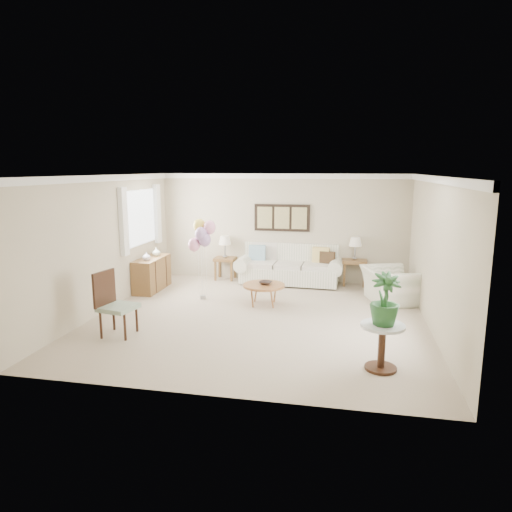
# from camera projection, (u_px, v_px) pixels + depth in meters

# --- Properties ---
(ground_plane) EXTENTS (6.00, 6.00, 0.00)m
(ground_plane) POSITION_uv_depth(u_px,v_px,m) (259.00, 318.00, 8.43)
(ground_plane) COLOR #B5A18E
(room_shell) EXTENTS (6.04, 6.04, 2.60)m
(room_shell) POSITION_uv_depth(u_px,v_px,m) (254.00, 230.00, 8.23)
(room_shell) COLOR #C4B699
(room_shell) RESTS_ON ground
(wall_art_triptych) EXTENTS (1.35, 0.06, 0.65)m
(wall_art_triptych) POSITION_uv_depth(u_px,v_px,m) (282.00, 218.00, 10.99)
(wall_art_triptych) COLOR black
(wall_art_triptych) RESTS_ON ground
(sofa) EXTENTS (2.56, 1.03, 0.93)m
(sofa) POSITION_uv_depth(u_px,v_px,m) (290.00, 268.00, 10.95)
(sofa) COLOR white
(sofa) RESTS_ON ground
(end_table_left) EXTENTS (0.51, 0.46, 0.55)m
(end_table_left) POSITION_uv_depth(u_px,v_px,m) (225.00, 261.00, 11.30)
(end_table_left) COLOR brown
(end_table_left) RESTS_ON ground
(end_table_right) EXTENTS (0.56, 0.51, 0.62)m
(end_table_right) POSITION_uv_depth(u_px,v_px,m) (354.00, 263.00, 10.75)
(end_table_right) COLOR brown
(end_table_right) RESTS_ON ground
(lamp_left) EXTENTS (0.31, 0.31, 0.54)m
(lamp_left) POSITION_uv_depth(u_px,v_px,m) (225.00, 241.00, 11.21)
(lamp_left) COLOR gray
(lamp_left) RESTS_ON end_table_left
(lamp_right) EXTENTS (0.30, 0.30, 0.53)m
(lamp_right) POSITION_uv_depth(u_px,v_px,m) (355.00, 242.00, 10.66)
(lamp_right) COLOR gray
(lamp_right) RESTS_ON end_table_right
(coffee_table) EXTENTS (0.85, 0.85, 0.43)m
(coffee_table) POSITION_uv_depth(u_px,v_px,m) (264.00, 286.00, 9.17)
(coffee_table) COLOR #A46041
(coffee_table) RESTS_ON ground
(decor_bowl) EXTENTS (0.32, 0.32, 0.06)m
(decor_bowl) POSITION_uv_depth(u_px,v_px,m) (266.00, 283.00, 9.16)
(decor_bowl) COLOR black
(decor_bowl) RESTS_ON coffee_table
(armchair) EXTENTS (1.22, 1.31, 0.70)m
(armchair) POSITION_uv_depth(u_px,v_px,m) (389.00, 285.00, 9.39)
(armchair) COLOR white
(armchair) RESTS_ON ground
(side_table) EXTENTS (0.60, 0.60, 0.65)m
(side_table) POSITION_uv_depth(u_px,v_px,m) (382.00, 336.00, 6.19)
(side_table) COLOR silver
(side_table) RESTS_ON ground
(potted_plant) EXTENTS (0.48, 0.48, 0.71)m
(potted_plant) POSITION_uv_depth(u_px,v_px,m) (385.00, 299.00, 6.08)
(potted_plant) COLOR #24512A
(potted_plant) RESTS_ON side_table
(accent_chair) EXTENTS (0.62, 0.62, 1.08)m
(accent_chair) POSITION_uv_depth(u_px,v_px,m) (114.00, 302.00, 7.49)
(accent_chair) COLOR #8BA188
(accent_chair) RESTS_ON ground
(credenza) EXTENTS (0.46, 1.20, 0.74)m
(credenza) POSITION_uv_depth(u_px,v_px,m) (152.00, 274.00, 10.33)
(credenza) COLOR brown
(credenza) RESTS_ON ground
(vase_white) EXTENTS (0.21, 0.21, 0.18)m
(vase_white) POSITION_uv_depth(u_px,v_px,m) (147.00, 256.00, 9.98)
(vase_white) COLOR silver
(vase_white) RESTS_ON credenza
(vase_sage) EXTENTS (0.23, 0.23, 0.19)m
(vase_sage) POSITION_uv_depth(u_px,v_px,m) (156.00, 252.00, 10.48)
(vase_sage) COLOR silver
(vase_sage) RESTS_ON credenza
(balloon_cluster) EXTENTS (0.56, 0.43, 1.70)m
(balloon_cluster) POSITION_uv_depth(u_px,v_px,m) (202.00, 235.00, 9.40)
(balloon_cluster) COLOR gray
(balloon_cluster) RESTS_ON ground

